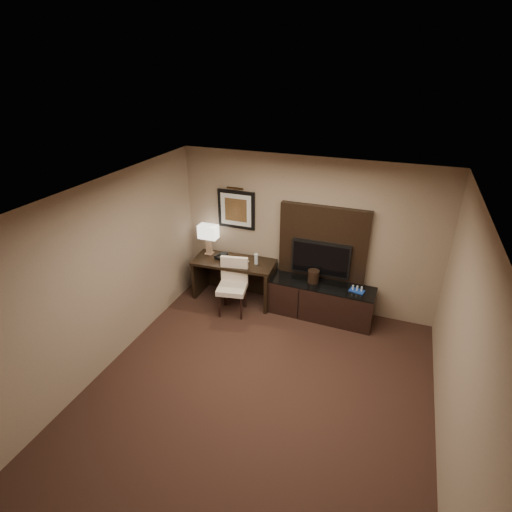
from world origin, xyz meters
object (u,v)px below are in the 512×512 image
at_px(tv, 321,259).
at_px(desk_chair, 232,288).
at_px(desk_phone, 222,256).
at_px(ice_bucket, 313,276).
at_px(minibar_tray, 357,289).
at_px(desk, 234,280).
at_px(credenza, 319,300).
at_px(water_bottle, 256,259).
at_px(table_lamp, 209,240).

relative_size(tv, desk_chair, 1.00).
height_order(tv, desk_phone, tv).
bearing_deg(ice_bucket, tv, 66.39).
distance_m(ice_bucket, minibar_tray, 0.75).
bearing_deg(desk_phone, ice_bucket, 11.76).
height_order(desk, ice_bucket, ice_bucket).
bearing_deg(credenza, water_bottle, -179.78).
height_order(credenza, tv, tv).
height_order(desk, minibar_tray, desk).
xyz_separation_m(desk_chair, minibar_tray, (2.06, 0.42, 0.18)).
bearing_deg(minibar_tray, water_bottle, 178.58).
distance_m(desk, table_lamp, 0.88).
distance_m(tv, ice_bucket, 0.33).
bearing_deg(desk_chair, water_bottle, 48.74).
distance_m(desk_phone, ice_bucket, 1.71).
xyz_separation_m(desk, credenza, (1.59, -0.00, -0.08)).
distance_m(table_lamp, desk_phone, 0.40).
bearing_deg(minibar_tray, tv, 163.12).
height_order(credenza, table_lamp, table_lamp).
distance_m(water_bottle, minibar_tray, 1.80).
bearing_deg(water_bottle, desk, -176.07).
bearing_deg(desk, desk_chair, -74.69).
xyz_separation_m(desk, tv, (1.53, 0.19, 0.62)).
xyz_separation_m(tv, desk_chair, (-1.38, -0.62, -0.52)).
distance_m(desk, desk_phone, 0.51).
xyz_separation_m(table_lamp, desk_phone, (0.30, -0.11, -0.24)).
relative_size(desk_chair, desk_phone, 5.03).
relative_size(desk, tv, 1.48).
relative_size(tv, ice_bucket, 4.57).
bearing_deg(ice_bucket, minibar_tray, -3.52).
relative_size(water_bottle, minibar_tray, 0.81).
xyz_separation_m(credenza, tv, (-0.06, 0.19, 0.70)).
bearing_deg(desk_chair, desk, 98.03).
bearing_deg(desk_chair, credenza, 5.83).
height_order(table_lamp, water_bottle, table_lamp).
bearing_deg(desk_phone, minibar_tray, 10.46).
xyz_separation_m(desk_chair, water_bottle, (0.27, 0.46, 0.39)).
bearing_deg(ice_bucket, desk_chair, -160.55).
relative_size(desk, water_bottle, 7.61).
height_order(desk_chair, desk_phone, desk_chair).
relative_size(tv, minibar_tray, 4.18).
relative_size(desk_chair, minibar_tray, 4.18).
bearing_deg(table_lamp, desk_chair, -38.23).
xyz_separation_m(tv, minibar_tray, (0.68, -0.21, -0.34)).
bearing_deg(minibar_tray, desk, 179.60).
bearing_deg(tv, water_bottle, -171.74).
distance_m(desk_phone, water_bottle, 0.66).
bearing_deg(tv, minibar_tray, -16.88).
bearing_deg(water_bottle, ice_bucket, 0.10).
height_order(table_lamp, minibar_tray, table_lamp).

